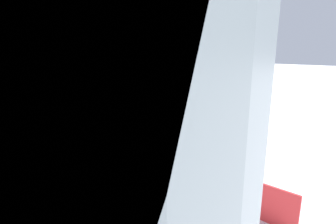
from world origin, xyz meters
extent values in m
plane|color=white|center=(0.00, 0.00, 0.00)|extent=(120.00, 120.00, 0.00)
cube|color=black|center=(0.00, 0.00, 0.32)|extent=(6.20, 0.86, 0.63)
cube|color=white|center=(0.00, 0.00, 0.16)|extent=(6.21, 0.87, 0.15)
cube|color=#969B99|center=(0.00, 0.00, 0.65)|extent=(6.20, 0.92, 0.04)
cube|color=#B82D8B|center=(-1.03, 0.07, 0.68)|extent=(1.58, 0.28, 0.01)
cylinder|color=#42528E|center=(-0.78, 0.07, 1.01)|extent=(0.14, 0.14, 0.63)
cylinder|color=#42528E|center=(-1.28, 0.07, 1.01)|extent=(0.14, 0.14, 0.63)
cube|color=#2786D9|center=(-0.81, 0.07, 1.60)|extent=(0.40, 0.24, 0.56)
sphere|color=black|center=(-0.81, 0.07, 1.99)|extent=(0.22, 0.22, 0.22)
cylinder|color=#2786D9|center=(-0.63, 0.24, 1.63)|extent=(0.53, 0.10, 0.34)
cylinder|color=#2786D9|center=(-0.91, -0.09, 1.63)|extent=(0.16, 0.09, 0.56)
cube|color=red|center=(0.00, 4.11, 0.50)|extent=(13.78, 1.01, 1.00)
cylinder|color=#262628|center=(-4.25, 0.09, 0.87)|extent=(0.10, 0.10, 1.74)
cube|color=red|center=(-4.25, 0.09, 1.89)|extent=(0.40, 0.04, 0.30)
camera|label=1|loc=(-7.62, 10.66, 4.27)|focal=28.37mm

